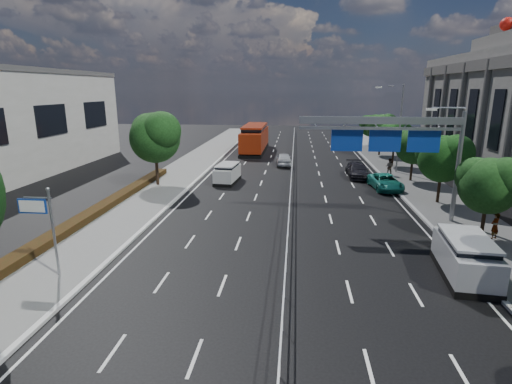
{
  "coord_description": "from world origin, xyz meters",
  "views": [
    {
      "loc": [
        0.31,
        -16.02,
        8.55
      ],
      "look_at": [
        -2.03,
        7.51,
        2.4
      ],
      "focal_mm": 28.0,
      "sensor_mm": 36.0,
      "label": 1
    }
  ],
  "objects_px": {
    "toilet_sign": "(42,217)",
    "near_car_silver": "(284,159)",
    "red_bus": "(255,138)",
    "pedestrian_a": "(495,226)",
    "pedestrian_b": "(389,167)",
    "near_car_dark": "(254,137)",
    "parked_car_dark": "(358,170)",
    "white_minivan": "(227,173)",
    "silver_minivan": "(466,257)",
    "parked_car_teal": "(386,182)",
    "overhead_gantry": "(398,136)"
  },
  "relations": [
    {
      "from": "parked_car_teal",
      "to": "pedestrian_a",
      "type": "height_order",
      "value": "pedestrian_a"
    },
    {
      "from": "near_car_silver",
      "to": "pedestrian_a",
      "type": "bearing_deg",
      "value": 115.35
    },
    {
      "from": "white_minivan",
      "to": "near_car_dark",
      "type": "height_order",
      "value": "white_minivan"
    },
    {
      "from": "near_car_dark",
      "to": "pedestrian_b",
      "type": "height_order",
      "value": "pedestrian_b"
    },
    {
      "from": "white_minivan",
      "to": "red_bus",
      "type": "xyz_separation_m",
      "value": [
        0.61,
        19.15,
        1.05
      ]
    },
    {
      "from": "white_minivan",
      "to": "parked_car_dark",
      "type": "xyz_separation_m",
      "value": [
        12.47,
        3.5,
        -0.16
      ]
    },
    {
      "from": "overhead_gantry",
      "to": "parked_car_teal",
      "type": "xyz_separation_m",
      "value": [
        1.45,
        8.7,
        -4.95
      ]
    },
    {
      "from": "white_minivan",
      "to": "silver_minivan",
      "type": "height_order",
      "value": "silver_minivan"
    },
    {
      "from": "overhead_gantry",
      "to": "parked_car_teal",
      "type": "bearing_deg",
      "value": 80.51
    },
    {
      "from": "white_minivan",
      "to": "parked_car_teal",
      "type": "distance_m",
      "value": 14.22
    },
    {
      "from": "red_bus",
      "to": "toilet_sign",
      "type": "bearing_deg",
      "value": -97.79
    },
    {
      "from": "toilet_sign",
      "to": "near_car_dark",
      "type": "relative_size",
      "value": 0.95
    },
    {
      "from": "overhead_gantry",
      "to": "parked_car_teal",
      "type": "height_order",
      "value": "overhead_gantry"
    },
    {
      "from": "toilet_sign",
      "to": "pedestrian_b",
      "type": "height_order",
      "value": "toilet_sign"
    },
    {
      "from": "red_bus",
      "to": "near_car_silver",
      "type": "distance_m",
      "value": 11.01
    },
    {
      "from": "red_bus",
      "to": "parked_car_teal",
      "type": "xyz_separation_m",
      "value": [
        13.56,
        -20.42,
        -1.26
      ]
    },
    {
      "from": "red_bus",
      "to": "silver_minivan",
      "type": "height_order",
      "value": "red_bus"
    },
    {
      "from": "near_car_silver",
      "to": "near_car_dark",
      "type": "bearing_deg",
      "value": -79.27
    },
    {
      "from": "white_minivan",
      "to": "near_car_silver",
      "type": "height_order",
      "value": "white_minivan"
    },
    {
      "from": "overhead_gantry",
      "to": "near_car_silver",
      "type": "distance_m",
      "value": 21.17
    },
    {
      "from": "silver_minivan",
      "to": "parked_car_dark",
      "type": "relative_size",
      "value": 1.0
    },
    {
      "from": "white_minivan",
      "to": "silver_minivan",
      "type": "xyz_separation_m",
      "value": [
        14.27,
        -18.03,
        0.1
      ]
    },
    {
      "from": "red_bus",
      "to": "parked_car_dark",
      "type": "bearing_deg",
      "value": -52.51
    },
    {
      "from": "silver_minivan",
      "to": "parked_car_teal",
      "type": "bearing_deg",
      "value": 96.03
    },
    {
      "from": "red_bus",
      "to": "pedestrian_a",
      "type": "relative_size",
      "value": 7.94
    },
    {
      "from": "red_bus",
      "to": "pedestrian_a",
      "type": "xyz_separation_m",
      "value": [
        17.18,
        -32.32,
        -1.0
      ]
    },
    {
      "from": "parked_car_dark",
      "to": "pedestrian_a",
      "type": "relative_size",
      "value": 3.14
    },
    {
      "from": "near_car_dark",
      "to": "parked_car_teal",
      "type": "xyz_separation_m",
      "value": [
        14.81,
        -30.95,
        -0.1
      ]
    },
    {
      "from": "parked_car_dark",
      "to": "overhead_gantry",
      "type": "bearing_deg",
      "value": -89.45
    },
    {
      "from": "pedestrian_a",
      "to": "parked_car_teal",
      "type": "bearing_deg",
      "value": -104.03
    },
    {
      "from": "near_car_silver",
      "to": "parked_car_dark",
      "type": "height_order",
      "value": "near_car_silver"
    },
    {
      "from": "overhead_gantry",
      "to": "silver_minivan",
      "type": "height_order",
      "value": "overhead_gantry"
    },
    {
      "from": "parked_car_dark",
      "to": "pedestrian_a",
      "type": "xyz_separation_m",
      "value": [
        5.32,
        -16.66,
        0.21
      ]
    },
    {
      "from": "overhead_gantry",
      "to": "parked_car_dark",
      "type": "xyz_separation_m",
      "value": [
        -0.24,
        13.47,
        -4.9
      ]
    },
    {
      "from": "near_car_silver",
      "to": "pedestrian_b",
      "type": "relative_size",
      "value": 2.53
    },
    {
      "from": "near_car_silver",
      "to": "pedestrian_b",
      "type": "height_order",
      "value": "pedestrian_b"
    },
    {
      "from": "overhead_gantry",
      "to": "white_minivan",
      "type": "distance_m",
      "value": 16.84
    },
    {
      "from": "overhead_gantry",
      "to": "near_car_silver",
      "type": "bearing_deg",
      "value": 112.07
    },
    {
      "from": "overhead_gantry",
      "to": "white_minivan",
      "type": "relative_size",
      "value": 2.45
    },
    {
      "from": "toilet_sign",
      "to": "near_car_silver",
      "type": "relative_size",
      "value": 1.02
    },
    {
      "from": "silver_minivan",
      "to": "parked_car_teal",
      "type": "relative_size",
      "value": 1.04
    },
    {
      "from": "overhead_gantry",
      "to": "near_car_silver",
      "type": "xyz_separation_m",
      "value": [
        -7.74,
        19.09,
        -4.88
      ]
    },
    {
      "from": "toilet_sign",
      "to": "near_car_silver",
      "type": "bearing_deg",
      "value": 71.14
    },
    {
      "from": "toilet_sign",
      "to": "pedestrian_b",
      "type": "bearing_deg",
      "value": 49.6
    },
    {
      "from": "white_minivan",
      "to": "parked_car_dark",
      "type": "distance_m",
      "value": 12.95
    },
    {
      "from": "toilet_sign",
      "to": "near_car_silver",
      "type": "height_order",
      "value": "toilet_sign"
    },
    {
      "from": "white_minivan",
      "to": "pedestrian_b",
      "type": "height_order",
      "value": "pedestrian_b"
    },
    {
      "from": "red_bus",
      "to": "near_car_silver",
      "type": "xyz_separation_m",
      "value": [
        4.36,
        -10.03,
        -1.19
      ]
    },
    {
      "from": "pedestrian_b",
      "to": "near_car_dark",
      "type": "bearing_deg",
      "value": -25.4
    },
    {
      "from": "overhead_gantry",
      "to": "silver_minivan",
      "type": "distance_m",
      "value": 9.42
    }
  ]
}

